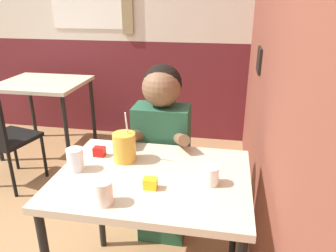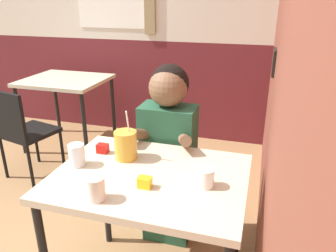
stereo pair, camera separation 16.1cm
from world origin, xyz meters
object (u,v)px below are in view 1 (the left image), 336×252
Objects in this scene: background_table at (43,90)px; chair_near_window at (1,135)px; main_table at (153,189)px; person_seated at (162,150)px; cocktail_pitcher at (124,147)px.

background_table is 0.76m from chair_near_window.
person_seated is at bearing 96.18° from main_table.
background_table is at bearing 142.51° from person_seated.
chair_near_window reaches higher than main_table.
chair_near_window is (0.01, -0.74, -0.19)m from background_table.
person_seated is 4.42× the size of cocktail_pitcher.
main_table is 2.20m from background_table.
background_table is 0.69× the size of person_seated.
cocktail_pitcher is (-0.18, 0.12, 0.16)m from main_table.
main_table is 0.49m from person_seated.
person_seated reaches higher than chair_near_window.
cocktail_pitcher is at bearing -47.99° from background_table.
background_table is 0.98× the size of chair_near_window.
chair_near_window is (-1.50, 0.87, -0.19)m from main_table.
main_table is 0.27m from cocktail_pitcher.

